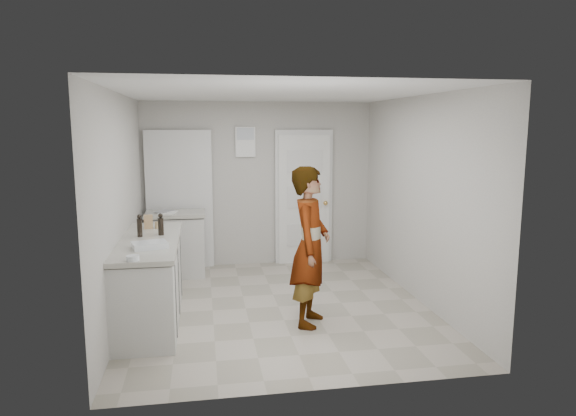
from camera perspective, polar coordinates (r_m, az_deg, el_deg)
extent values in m
plane|color=gray|center=(6.25, -1.10, -10.89)|extent=(4.00, 4.00, 0.00)
plane|color=#AAA6A0|center=(7.91, -3.27, 2.64)|extent=(3.50, 0.00, 3.50)
plane|color=#AAA6A0|center=(4.01, 3.09, -3.70)|extent=(3.50, 0.00, 3.50)
plane|color=#AAA6A0|center=(5.95, -18.06, 0.07)|extent=(0.00, 4.00, 4.00)
plane|color=#AAA6A0|center=(6.43, 14.48, 0.88)|extent=(0.00, 4.00, 4.00)
plane|color=silver|center=(5.89, -1.17, 12.63)|extent=(4.00, 4.00, 0.00)
cube|color=white|center=(7.98, 1.80, 0.90)|extent=(0.80, 0.05, 2.00)
cube|color=silver|center=(8.00, 1.76, 1.15)|extent=(0.90, 0.04, 2.10)
sphere|color=tan|center=(8.01, 4.19, 0.55)|extent=(0.07, 0.07, 0.07)
cube|color=white|center=(7.81, -4.76, 7.33)|extent=(0.30, 0.02, 0.45)
cube|color=black|center=(7.87, -11.95, 0.74)|extent=(0.90, 0.05, 2.04)
cube|color=silver|center=(7.84, -11.96, 0.78)|extent=(0.98, 0.02, 2.10)
cube|color=silver|center=(5.90, -15.03, -8.06)|extent=(0.60, 1.90, 0.86)
cube|color=black|center=(6.02, -14.88, -11.61)|extent=(0.56, 1.86, 0.08)
cube|color=#AEAD9F|center=(5.78, -15.22, -3.59)|extent=(0.64, 1.96, 0.05)
cube|color=silver|center=(7.57, -12.30, -4.15)|extent=(0.80, 0.55, 0.86)
cube|color=black|center=(7.66, -12.20, -6.99)|extent=(0.75, 0.54, 0.08)
cube|color=#AEAD9F|center=(7.48, -12.42, -0.64)|extent=(0.84, 0.61, 0.05)
imported|color=silver|center=(5.51, 2.49, -4.30)|extent=(0.62, 0.74, 1.72)
cube|color=#AA8055|center=(6.33, -15.26, -1.49)|extent=(0.11, 0.06, 0.17)
cylinder|color=tan|center=(6.33, -14.34, -1.86)|extent=(0.05, 0.05, 0.08)
cylinder|color=black|center=(5.93, -13.95, -2.00)|extent=(0.06, 0.06, 0.20)
sphere|color=black|center=(5.91, -13.99, -0.82)|extent=(0.05, 0.05, 0.05)
cylinder|color=black|center=(5.90, -16.16, -2.11)|extent=(0.06, 0.06, 0.21)
sphere|color=black|center=(5.87, -16.21, -0.90)|extent=(0.05, 0.05, 0.05)
cube|color=silver|center=(5.35, -15.12, -3.99)|extent=(0.39, 0.32, 0.06)
cube|color=white|center=(5.35, -15.12, -4.06)|extent=(0.34, 0.27, 0.04)
cylinder|color=silver|center=(4.90, -16.87, -5.34)|extent=(0.12, 0.12, 0.05)
sphere|color=white|center=(4.89, -17.12, -5.38)|extent=(0.04, 0.04, 0.04)
sphere|color=white|center=(4.91, -16.62, -5.31)|extent=(0.04, 0.04, 0.04)
cube|color=white|center=(7.45, -13.18, -0.47)|extent=(0.28, 0.33, 0.01)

